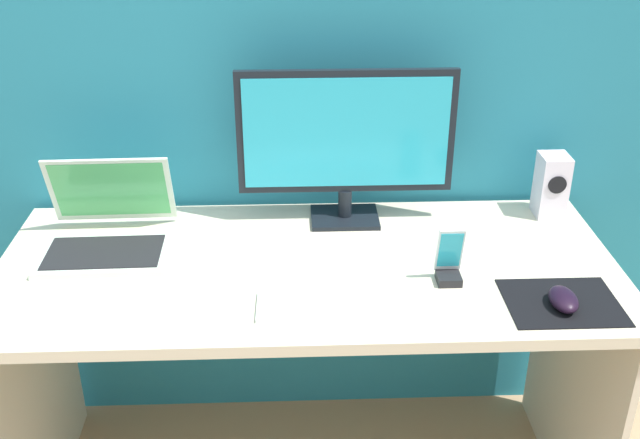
# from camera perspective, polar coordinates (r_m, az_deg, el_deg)

# --- Properties ---
(wall_back) EXTENTS (6.00, 0.04, 2.50)m
(wall_back) POSITION_cam_1_polar(r_m,az_deg,el_deg) (1.99, -1.35, 15.42)
(wall_back) COLOR teal
(wall_back) RESTS_ON ground_plane
(desk) EXTENTS (1.50, 0.66, 0.73)m
(desk) POSITION_cam_1_polar(r_m,az_deg,el_deg) (1.90, -0.93, -7.09)
(desk) COLOR beige
(desk) RESTS_ON ground_plane
(monitor) EXTENTS (0.56, 0.14, 0.41)m
(monitor) POSITION_cam_1_polar(r_m,az_deg,el_deg) (1.94, 1.97, 5.99)
(monitor) COLOR black
(monitor) RESTS_ON desk
(speaker_right) EXTENTS (0.08, 0.09, 0.17)m
(speaker_right) POSITION_cam_1_polar(r_m,az_deg,el_deg) (2.12, 17.06, 2.48)
(speaker_right) COLOR silver
(speaker_right) RESTS_ON desk
(laptop) EXTENTS (0.32, 0.30, 0.21)m
(laptop) POSITION_cam_1_polar(r_m,az_deg,el_deg) (1.95, -15.77, -0.86)
(laptop) COLOR silver
(laptop) RESTS_ON desk
(keyboard_external) EXTENTS (0.38, 0.12, 0.01)m
(keyboard_external) POSITION_cam_1_polar(r_m,az_deg,el_deg) (1.66, 1.70, -6.52)
(keyboard_external) COLOR white
(keyboard_external) RESTS_ON desk
(mousepad) EXTENTS (0.25, 0.20, 0.00)m
(mousepad) POSITION_cam_1_polar(r_m,az_deg,el_deg) (1.76, 17.79, -5.98)
(mousepad) COLOR black
(mousepad) RESTS_ON desk
(mouse) EXTENTS (0.06, 0.10, 0.04)m
(mouse) POSITION_cam_1_polar(r_m,az_deg,el_deg) (1.74, 17.90, -5.76)
(mouse) COLOR black
(mouse) RESTS_ON mousepad
(phone_in_dock) EXTENTS (0.06, 0.06, 0.14)m
(phone_in_dock) POSITION_cam_1_polar(r_m,az_deg,el_deg) (1.76, 9.73, -3.22)
(phone_in_dock) COLOR black
(phone_in_dock) RESTS_ON desk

